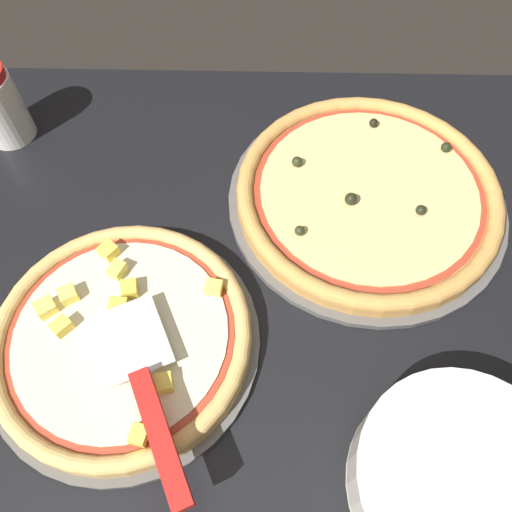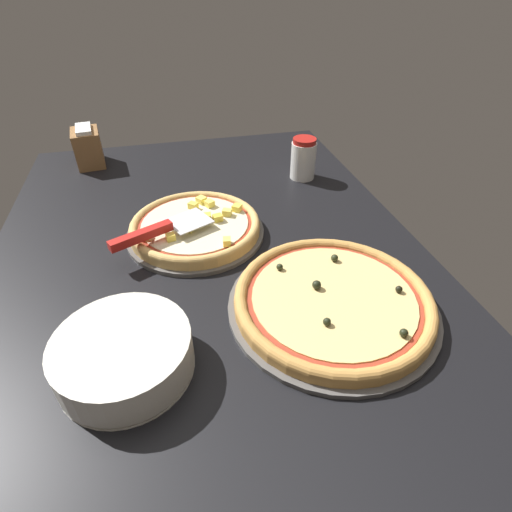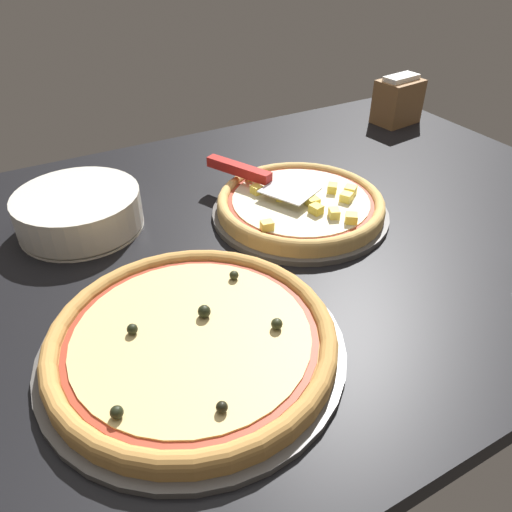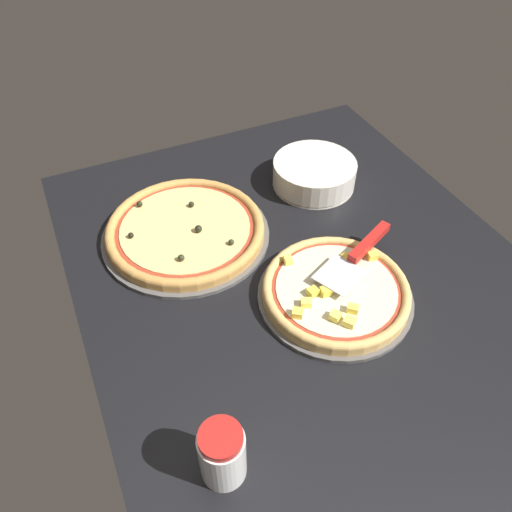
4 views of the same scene
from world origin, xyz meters
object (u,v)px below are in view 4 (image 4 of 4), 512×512
at_px(pizza_front, 336,290).
at_px(parmesan_shaker, 222,454).
at_px(serving_spatula, 363,249).
at_px(pizza_back, 185,229).
at_px(plate_stack, 314,174).

bearing_deg(pizza_front, parmesan_shaker, 124.11).
distance_m(pizza_front, serving_spatula, 0.12).
relative_size(serving_spatula, parmesan_shaker, 1.93).
xyz_separation_m(pizza_front, parmesan_shaker, (-0.24, 0.36, 0.03)).
bearing_deg(serving_spatula, pizza_back, 51.10).
bearing_deg(plate_stack, pizza_front, 157.23).
relative_size(pizza_front, serving_spatula, 1.32).
bearing_deg(pizza_back, pizza_front, -144.52).
height_order(pizza_back, serving_spatula, serving_spatula).
bearing_deg(parmesan_shaker, serving_spatula, -56.88).
distance_m(pizza_back, plate_stack, 0.39).
bearing_deg(pizza_front, pizza_back, 35.48).
xyz_separation_m(pizza_front, pizza_back, (0.32, 0.23, -0.00)).
xyz_separation_m(pizza_back, serving_spatula, (-0.26, -0.33, 0.03)).
bearing_deg(parmesan_shaker, pizza_back, -12.88).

